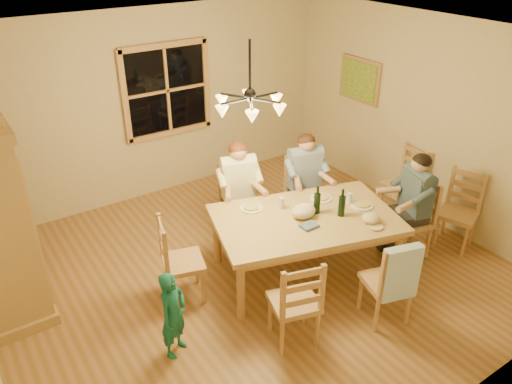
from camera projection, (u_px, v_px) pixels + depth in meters
floor at (251, 272)px, 5.91m from camera, size 5.50×5.50×0.00m
ceiling at (250, 39)px, 4.62m from camera, size 5.50×5.00×0.02m
wall_back at (154, 106)px, 7.09m from camera, size 5.50×0.02×2.70m
wall_right at (424, 119)px, 6.61m from camera, size 0.02×5.00×2.70m
window at (167, 90)px, 7.07m from camera, size 1.30×0.06×1.30m
painting at (359, 80)px, 7.35m from camera, size 0.06×0.78×0.64m
chandelier at (250, 103)px, 4.92m from camera, size 0.77×0.68×0.71m
dining_table at (305, 224)px, 5.60m from camera, size 2.28×1.74×0.76m
chair_far_left at (239, 217)px, 6.43m from camera, size 0.54×0.53×0.99m
chair_far_right at (303, 206)px, 6.67m from camera, size 0.54×0.53×0.99m
chair_near_left at (293, 314)px, 4.84m from camera, size 0.54×0.53×0.99m
chair_near_right at (385, 293)px, 5.11m from camera, size 0.54×0.53×0.99m
chair_end_left at (184, 274)px, 5.40m from camera, size 0.53×0.54×0.99m
chair_end_right at (409, 231)px, 6.14m from camera, size 0.53×0.54×0.99m
adult_woman at (239, 180)px, 6.17m from camera, size 0.48×0.51×0.87m
adult_plaid_man at (305, 170)px, 6.41m from camera, size 0.48×0.51×0.87m
adult_slate_man at (415, 192)px, 5.89m from camera, size 0.51×0.48×0.87m
towel at (400, 273)px, 4.76m from camera, size 0.39×0.20×0.58m
wine_bottle_a at (317, 200)px, 5.56m from camera, size 0.08×0.08×0.33m
wine_bottle_b at (342, 203)px, 5.51m from camera, size 0.08×0.08×0.33m
plate_woman at (251, 208)px, 5.71m from camera, size 0.26×0.26×0.02m
plate_plaid at (321, 198)px, 5.91m from camera, size 0.26×0.26×0.02m
plate_slate at (362, 205)px, 5.76m from camera, size 0.26×0.26×0.02m
wine_glass_a at (281, 203)px, 5.69m from camera, size 0.06×0.06×0.14m
wine_glass_b at (349, 198)px, 5.78m from camera, size 0.06×0.06×0.14m
cap at (371, 218)px, 5.42m from camera, size 0.20×0.20×0.11m
napkin at (309, 226)px, 5.36m from camera, size 0.21×0.18×0.03m
cloth_bundle at (304, 211)px, 5.51m from camera, size 0.28×0.22×0.15m
child at (173, 314)px, 4.61m from camera, size 0.40×0.36×0.91m
chair_spare_front at (455, 225)px, 6.26m from camera, size 0.55×0.56×0.99m
chair_spare_back at (400, 196)px, 6.93m from camera, size 0.45×0.47×0.99m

